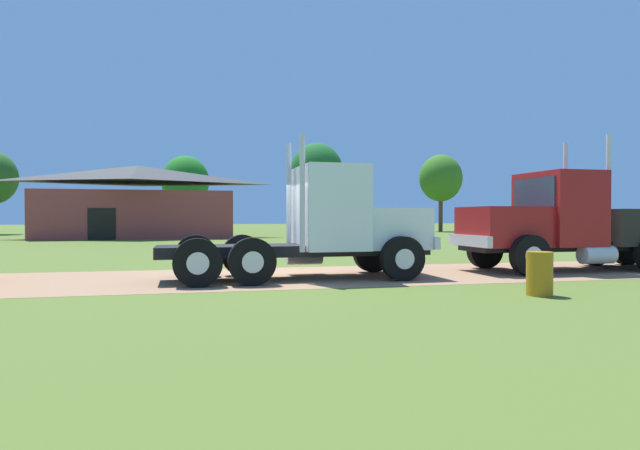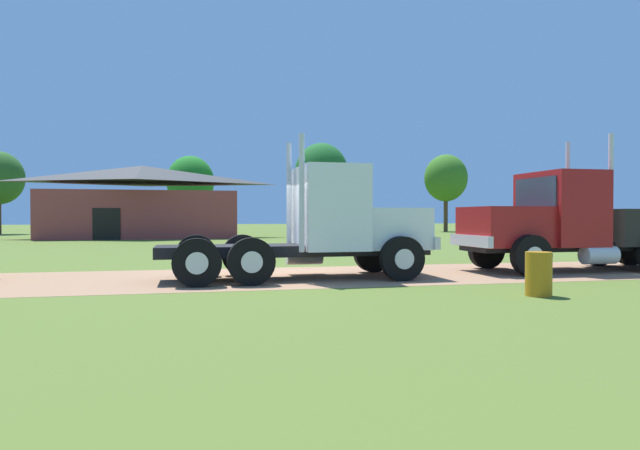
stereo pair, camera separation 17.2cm
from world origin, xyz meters
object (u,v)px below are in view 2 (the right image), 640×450
truck_near_left (580,226)px  steel_barrel (539,274)px  shed_building (143,203)px  truck_foreground_white (330,227)px

truck_near_left → steel_barrel: bearing=-135.1°
truck_near_left → steel_barrel: 6.32m
truck_near_left → shed_building: (-15.69, 28.17, 1.28)m
truck_near_left → steel_barrel: (-4.43, -4.42, -0.90)m
truck_near_left → steel_barrel: size_ratio=8.41×
truck_foreground_white → steel_barrel: bearing=-50.0°
steel_barrel → shed_building: (-11.26, 32.59, 2.18)m
truck_near_left → truck_foreground_white: bearing=-177.6°
truck_near_left → shed_building: shed_building is taller
truck_foreground_white → truck_near_left: truck_near_left is taller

